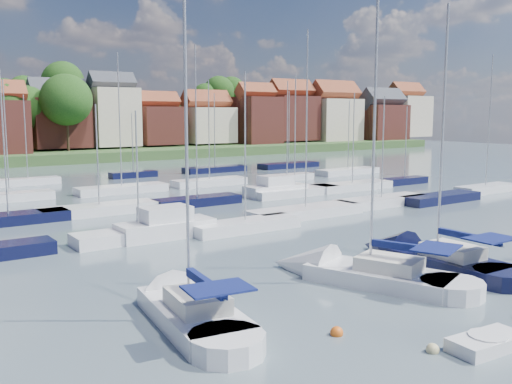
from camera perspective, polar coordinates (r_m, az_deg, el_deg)
ground at (r=61.69m, az=-12.65°, el=-0.55°), size 260.00×260.00×0.00m
sailboat_left at (r=25.88m, az=-7.30°, el=-11.35°), size 4.43×11.35×15.04m
sailboat_centre at (r=31.15m, az=9.78°, el=-8.06°), size 7.06×12.02×15.88m
sailboat_navy at (r=35.28m, az=16.51°, el=-6.38°), size 3.30×11.65×16.06m
tender at (r=23.90m, az=22.10°, el=-13.80°), size 3.22×1.68×0.67m
buoy_b at (r=23.07m, az=17.24°, el=-15.06°), size 0.49×0.49×0.49m
buoy_c at (r=23.85m, az=8.07°, el=-13.98°), size 0.53×0.53×0.53m
buoy_e at (r=34.64m, az=10.97°, el=-7.07°), size 0.46×0.46×0.46m
marina_field at (r=58.00m, az=-9.11°, el=-0.55°), size 79.62×41.41×15.93m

